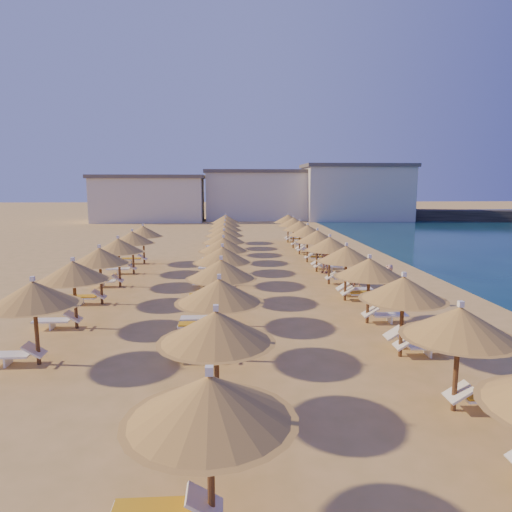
{
  "coord_description": "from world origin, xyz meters",
  "views": [
    {
      "loc": [
        -1.95,
        -21.54,
        5.41
      ],
      "look_at": [
        -0.45,
        4.0,
        1.3
      ],
      "focal_mm": 32.0,
      "sensor_mm": 36.0,
      "label": 1
    }
  ],
  "objects": [
    {
      "name": "parasol_row_inland",
      "position": [
        -7.72,
        0.56,
        2.15
      ],
      "size": [
        2.73,
        20.08,
        2.71
      ],
      "color": "brown",
      "rests_on": "ground"
    },
    {
      "name": "jetty",
      "position": [
        26.62,
        44.07,
        0.75
      ],
      "size": [
        30.07,
        11.21,
        1.5
      ],
      "primitive_type": "cube",
      "rotation": [
        0.0,
        0.0,
        -0.25
      ],
      "color": "black",
      "rests_on": "ground"
    },
    {
      "name": "beachgoer_c",
      "position": [
        3.78,
        5.35,
        0.88
      ],
      "size": [
        1.0,
        1.06,
        1.76
      ],
      "primitive_type": "imported",
      "rotation": [
        0.0,
        0.0,
        -0.85
      ],
      "color": "tan",
      "rests_on": "ground"
    },
    {
      "name": "beachgoer_a",
      "position": [
        5.11,
        -1.99,
        0.91
      ],
      "size": [
        0.44,
        0.67,
        1.82
      ],
      "primitive_type": "imported",
      "rotation": [
        0.0,
        0.0,
        -1.56
      ],
      "color": "tan",
      "rests_on": "ground"
    },
    {
      "name": "parasol_row_west",
      "position": [
        -2.27,
        2.29,
        2.15
      ],
      "size": [
        2.73,
        37.43,
        2.71
      ],
      "color": "brown",
      "rests_on": "ground"
    },
    {
      "name": "parasol_row_east",
      "position": [
        3.39,
        2.29,
        2.15
      ],
      "size": [
        2.73,
        37.43,
        2.71
      ],
      "color": "brown",
      "rests_on": "ground"
    },
    {
      "name": "beachgoer_b",
      "position": [
        4.64,
        1.29,
        0.82
      ],
      "size": [
        0.99,
        1.0,
        1.63
      ],
      "primitive_type": "imported",
      "rotation": [
        0.0,
        0.0,
        -0.82
      ],
      "color": "tan",
      "rests_on": "ground"
    },
    {
      "name": "hotel_blocks",
      "position": [
        2.98,
        45.42,
        3.7
      ],
      "size": [
        45.47,
        10.99,
        8.1
      ],
      "color": "beige",
      "rests_on": "ground"
    },
    {
      "name": "ground",
      "position": [
        0.0,
        0.0,
        0.0
      ],
      "size": [
        220.0,
        220.0,
        0.0
      ],
      "primitive_type": "plane",
      "color": "tan",
      "rests_on": "ground"
    },
    {
      "name": "loungers",
      "position": [
        -0.78,
        1.99,
        0.34
      ],
      "size": [
        14.26,
        36.16,
        0.66
      ],
      "color": "white",
      "rests_on": "ground"
    }
  ]
}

